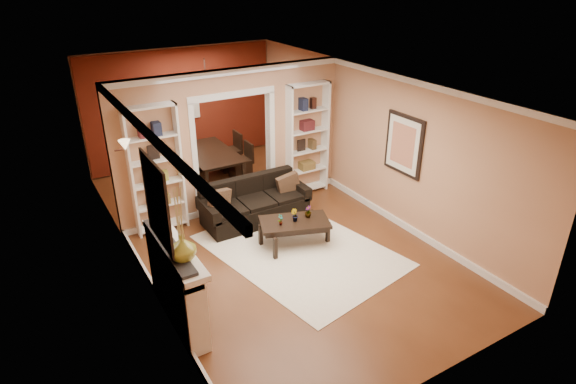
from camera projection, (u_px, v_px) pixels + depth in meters
floor at (265, 231)px, 8.69m from camera, size 8.00×8.00×0.00m
ceiling at (261, 81)px, 7.52m from camera, size 8.00×8.00×0.00m
wall_back at (182, 107)px, 11.20m from camera, size 8.00×0.00×8.00m
wall_front at (444, 285)px, 5.00m from camera, size 8.00×0.00×8.00m
wall_left at (128, 191)px, 7.06m from camera, size 0.00×8.00×8.00m
wall_right at (367, 139)px, 9.14m from camera, size 0.00×8.00×8.00m
partition_wall at (233, 141)px, 9.03m from camera, size 4.50×0.15×2.70m
red_back_panel at (183, 108)px, 11.19m from camera, size 4.44×0.04×2.64m
dining_window at (182, 99)px, 11.06m from camera, size 0.78×0.03×0.98m
area_rug at (299, 250)px, 8.09m from camera, size 2.86×3.60×0.01m
sofa at (255, 201)px, 8.89m from camera, size 2.00×0.86×0.78m
pillow_left at (219, 200)px, 8.45m from camera, size 0.47×0.29×0.45m
pillow_right at (288, 184)px, 9.11m from camera, size 0.43×0.15×0.42m
coffee_table at (294, 232)px, 8.21m from camera, size 1.30×0.98×0.44m
plant_left at (281, 220)px, 7.95m from camera, size 0.12×0.11×0.20m
plant_center at (295, 215)px, 8.07m from camera, size 0.14×0.15×0.22m
plant_right at (308, 212)px, 8.19m from camera, size 0.14×0.14×0.21m
bookshelf_left at (156, 170)px, 8.27m from camera, size 0.90×0.30×2.30m
bookshelf_right at (307, 140)px, 9.70m from camera, size 0.90×0.30×2.30m
fireplace at (178, 283)px, 6.31m from camera, size 0.32×1.70×1.16m
vase at (182, 248)px, 5.69m from camera, size 0.39×0.39×0.34m
mirror at (156, 203)px, 5.72m from camera, size 0.03×0.95×1.10m
wall_sconce at (121, 148)px, 7.33m from camera, size 0.18×0.18×0.22m
framed_art at (404, 145)px, 8.27m from camera, size 0.04×0.85×1.05m
dining_table at (212, 165)px, 10.66m from camera, size 1.83×1.02×0.64m
dining_chair_nw at (193, 171)px, 10.14m from camera, size 0.52×0.52×0.83m
dining_chair_ne at (240, 161)px, 10.64m from camera, size 0.43×0.43×0.83m
dining_chair_sw at (183, 163)px, 10.61m from camera, size 0.42×0.42×0.78m
dining_chair_se at (229, 151)px, 11.09m from camera, size 0.53×0.53×0.90m
chandelier at (201, 89)px, 9.91m from camera, size 0.50×0.50×0.30m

